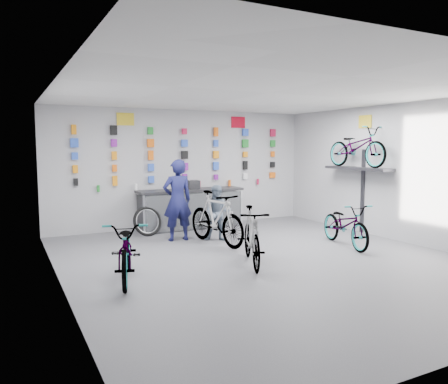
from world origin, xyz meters
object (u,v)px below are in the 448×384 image
bike_center (252,236)px  clerk (177,200)px  bike_service (216,218)px  counter (191,209)px  customer (218,213)px  bike_right (346,224)px  bike_left (127,249)px

bike_center → clerk: size_ratio=0.95×
bike_center → bike_service: bearing=106.8°
counter → customer: size_ratio=2.20×
bike_service → customer: customer is taller
bike_right → bike_service: 2.70m
bike_service → clerk: bearing=119.6°
counter → bike_center: bike_center is taller
bike_center → customer: bearing=102.5°
bike_center → customer: (0.36, 2.05, 0.11)m
bike_service → customer: (0.18, 0.28, 0.05)m
bike_center → bike_service: 1.77m
clerk → bike_left: bearing=56.1°
customer → bike_service: bearing=-93.4°
bike_right → customer: (-2.13, 1.67, 0.16)m
bike_right → bike_center: bearing=-158.9°
bike_service → counter: bearing=73.7°
clerk → customer: bearing=153.4°
bike_left → clerk: bearing=69.6°
bike_service → bike_left: bearing=-155.1°
bike_service → bike_right: bearing=-40.6°
counter → customer: 1.62m
bike_left → bike_right: bearing=19.0°
bike_right → customer: bearing=154.4°
counter → clerk: (-0.81, -1.17, 0.41)m
counter → bike_service: size_ratio=1.44×
counter → bike_left: 4.32m
bike_center → bike_right: bearing=31.1°
bike_left → clerk: clerk is taller
bike_center → bike_service: (0.18, 1.76, 0.05)m
bike_center → clerk: clerk is taller
customer → counter: bearing=118.4°
counter → clerk: bearing=-124.6°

